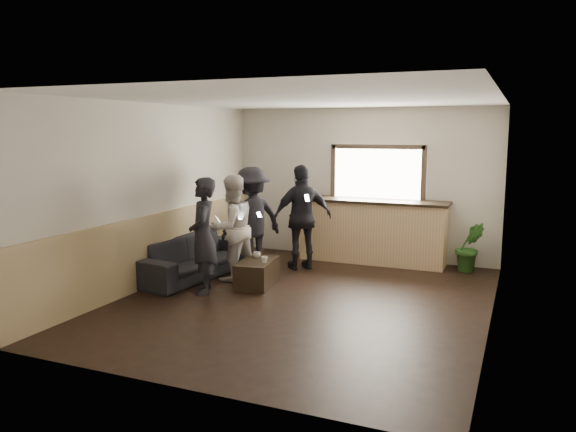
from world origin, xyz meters
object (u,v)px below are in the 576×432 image
at_px(person_a, 203,236).
at_px(person_d, 302,217).
at_px(sofa, 193,257).
at_px(bar_counter, 373,227).
at_px(person_b, 232,228).
at_px(cup_a, 257,255).
at_px(cup_b, 264,260).
at_px(person_c, 252,219).
at_px(coffee_table, 257,273).
at_px(potted_plant, 470,247).

height_order(person_a, person_d, person_d).
bearing_deg(sofa, person_d, -43.84).
distance_m(bar_counter, person_b, 2.74).
relative_size(sofa, cup_a, 19.59).
bearing_deg(cup_b, sofa, 173.44).
bearing_deg(sofa, person_b, -76.14).
distance_m(cup_b, person_a, 1.01).
xyz_separation_m(bar_counter, person_b, (-1.77, -2.08, 0.20)).
relative_size(bar_counter, person_d, 1.49).
xyz_separation_m(bar_counter, cup_a, (-1.34, -2.06, -0.20)).
bearing_deg(cup_b, bar_counter, 64.99).
distance_m(person_a, person_c, 1.55).
bearing_deg(coffee_table, sofa, 176.47).
bearing_deg(person_c, cup_b, 66.55).
height_order(potted_plant, person_c, person_c).
relative_size(coffee_table, cup_b, 8.77).
height_order(person_b, person_d, person_d).
bearing_deg(person_a, bar_counter, 118.78).
height_order(bar_counter, cup_b, bar_counter).
bearing_deg(bar_counter, person_c, -142.88).
distance_m(cup_a, person_b, 0.59).
relative_size(cup_a, person_c, 0.07).
height_order(sofa, potted_plant, potted_plant).
height_order(person_a, person_b, person_a).
xyz_separation_m(person_b, person_d, (0.78, 1.11, 0.06)).
bearing_deg(person_b, person_d, 171.40).
bearing_deg(cup_a, cup_b, -46.12).
relative_size(sofa, cup_b, 22.56).
bearing_deg(sofa, coffee_table, -86.52).
distance_m(person_b, person_c, 0.74).
relative_size(coffee_table, potted_plant, 1.03).
relative_size(person_b, person_d, 0.93).
distance_m(person_a, person_b, 0.81).
bearing_deg(person_c, sofa, -8.05).
xyz_separation_m(bar_counter, person_c, (-1.78, -1.34, 0.25)).
distance_m(sofa, potted_plant, 4.66).
relative_size(sofa, potted_plant, 2.65).
xyz_separation_m(person_b, person_c, (-0.01, 0.74, 0.04)).
xyz_separation_m(cup_a, person_d, (0.35, 1.08, 0.47)).
xyz_separation_m(coffee_table, person_d, (0.26, 1.26, 0.71)).
distance_m(coffee_table, cup_b, 0.31).
height_order(cup_a, person_d, person_d).
bearing_deg(potted_plant, person_b, -149.68).
distance_m(sofa, person_b, 0.86).
height_order(person_b, person_c, person_c).
bearing_deg(cup_b, person_d, 86.01).
distance_m(cup_a, person_a, 1.04).
bearing_deg(person_b, coffee_table, 99.65).
relative_size(bar_counter, cup_b, 26.81).
bearing_deg(coffee_table, bar_counter, 60.85).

